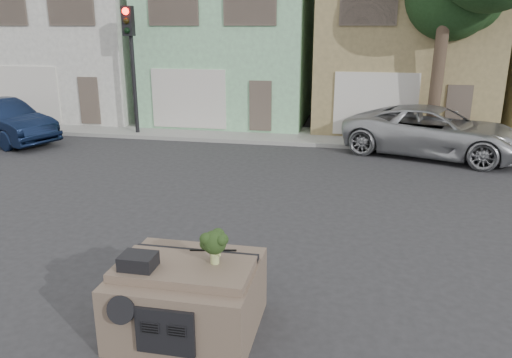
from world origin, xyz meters
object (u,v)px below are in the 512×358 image
(traffic_signal, at_px, (132,73))
(broccoli, at_px, (215,247))
(navy_sedan, at_px, (4,142))
(silver_pickup, at_px, (432,155))

(traffic_signal, xyz_separation_m, broccoli, (6.92, -12.50, -1.18))
(traffic_signal, distance_m, broccoli, 14.34)
(navy_sedan, relative_size, silver_pickup, 0.82)
(navy_sedan, height_order, silver_pickup, silver_pickup)
(navy_sedan, xyz_separation_m, traffic_signal, (4.59, 2.08, 2.55))
(broccoli, bearing_deg, navy_sedan, 137.85)
(navy_sedan, height_order, broccoli, broccoli)
(traffic_signal, relative_size, broccoli, 10.17)
(navy_sedan, distance_m, broccoli, 15.59)
(navy_sedan, xyz_separation_m, silver_pickup, (16.03, 1.18, 0.00))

